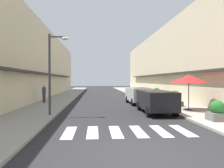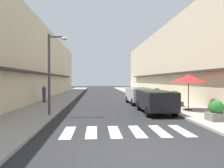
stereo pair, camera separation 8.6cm
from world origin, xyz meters
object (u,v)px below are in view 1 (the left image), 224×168
Objects in this scene: street_lamp at (53,65)px; parked_car_mid at (139,94)px; cafe_umbrella at (189,79)px; planter_far at (156,93)px; planter_midblock at (175,99)px; parked_car_near at (156,99)px; planter_corner at (217,111)px; pedestrian_walking_near at (44,93)px.

parked_car_mid is at bearing 45.24° from street_lamp.
cafe_umbrella is 9.64m from planter_far.
planter_midblock is (8.63, 3.74, -2.36)m from street_lamp.
parked_car_near is at bearing -90.00° from parked_car_mid.
planter_corner is 0.65× the size of pedestrian_walking_near.
planter_far is (0.69, 13.45, 0.07)m from planter_corner.
planter_far is at bearing 74.01° from parked_car_near.
planter_corner is (2.21, -8.84, -0.33)m from parked_car_mid.
street_lamp is at bearing -130.00° from planter_far.
planter_far is 11.99m from pedestrian_walking_near.
pedestrian_walking_near is at bearing 143.09° from parked_car_near.
cafe_umbrella is at bearing -92.66° from planter_far.
street_lamp is at bearing 163.82° from planter_corner.
parked_car_near reaches higher than planter_far.
planter_far is at bearing 50.00° from street_lamp.
parked_car_near is 4.01m from planter_corner.
planter_far is (9.21, 10.98, -2.38)m from street_lamp.
pedestrian_walking_near is (-10.95, 5.76, -1.28)m from cafe_umbrella.
parked_car_mid is 1.65× the size of cafe_umbrella.
planter_corner is at bearing -75.97° from parked_car_mid.
parked_car_mid is at bearing 90.00° from parked_car_near.
parked_car_mid is 3.38× the size of planter_midblock.
parked_car_mid is (0.00, 5.50, -0.00)m from parked_car_near.
parked_car_near is at bearing 7.76° from street_lamp.
parked_car_mid reaches higher than planter_corner.
parked_car_near is 5.50m from parked_car_mid.
planter_far is at bearing 69.79° from pedestrian_walking_near.
parked_car_near reaches higher than planter_midblock.
street_lamp is 9.70m from planter_midblock.
cafe_umbrella is at bearing 23.85° from pedestrian_walking_near.
parked_car_mid is 4.00× the size of planter_corner.
pedestrian_walking_near reaches higher than parked_car_mid.
cafe_umbrella reaches higher than parked_car_mid.
street_lamp reaches higher than pedestrian_walking_near.
cafe_umbrella is 2.75m from planter_midblock.
planter_corner is 0.85× the size of planter_midblock.
planter_far is at bearing 57.86° from parked_car_mid.
parked_car_mid is 0.87× the size of street_lamp.
pedestrian_walking_near is at bearing -161.81° from planter_far.
parked_car_mid is 2.59× the size of pedestrian_walking_near.
cafe_umbrella reaches higher than planter_midblock.
street_lamp reaches higher than planter_corner.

